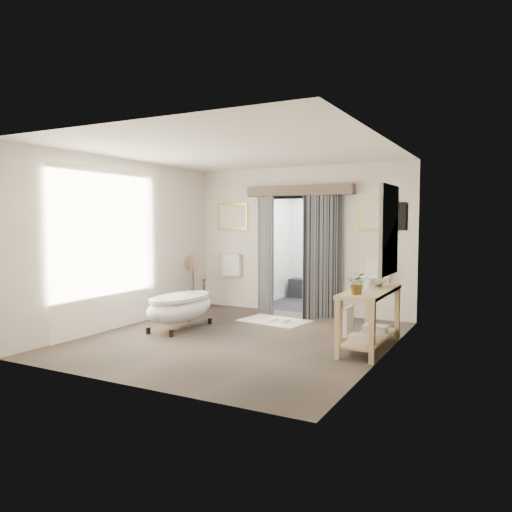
% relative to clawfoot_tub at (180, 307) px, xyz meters
% --- Properties ---
extents(ground_plane, '(5.00, 5.00, 0.00)m').
position_rel_clawfoot_tub_xyz_m(ground_plane, '(1.21, -0.15, -0.38)').
color(ground_plane, brown).
extents(room_shell, '(4.52, 5.02, 2.91)m').
position_rel_clawfoot_tub_xyz_m(room_shell, '(1.17, -0.27, 1.48)').
color(room_shell, beige).
rests_on(room_shell, ground_plane).
extents(shower_room, '(2.22, 2.01, 2.51)m').
position_rel_clawfoot_tub_xyz_m(shower_room, '(1.21, 3.85, 0.53)').
color(shower_room, black).
rests_on(shower_room, ground_plane).
extents(back_wall_dressing, '(3.82, 0.69, 2.52)m').
position_rel_clawfoot_tub_xyz_m(back_wall_dressing, '(1.21, 2.17, 1.19)').
color(back_wall_dressing, black).
rests_on(back_wall_dressing, ground_plane).
extents(clawfoot_tub, '(0.70, 1.57, 0.77)m').
position_rel_clawfoot_tub_xyz_m(clawfoot_tub, '(0.00, 0.00, 0.00)').
color(clawfoot_tub, black).
rests_on(clawfoot_tub, ground_plane).
extents(vanity, '(0.57, 1.60, 0.85)m').
position_rel_clawfoot_tub_xyz_m(vanity, '(3.16, 0.18, 0.13)').
color(vanity, tan).
rests_on(vanity, ground_plane).
extents(pedestal_mirror, '(0.34, 0.22, 1.14)m').
position_rel_clawfoot_tub_xyz_m(pedestal_mirror, '(-0.79, 1.47, 0.12)').
color(pedestal_mirror, '#6E5D50').
rests_on(pedestal_mirror, ground_plane).
extents(rug, '(1.30, 0.97, 0.01)m').
position_rel_clawfoot_tub_xyz_m(rug, '(1.14, 1.32, -0.37)').
color(rug, beige).
rests_on(rug, ground_plane).
extents(slippers, '(0.37, 0.27, 0.05)m').
position_rel_clawfoot_tub_xyz_m(slippers, '(1.26, 1.23, -0.34)').
color(slippers, white).
rests_on(slippers, rug).
extents(basin, '(0.53, 0.53, 0.16)m').
position_rel_clawfoot_tub_xyz_m(basin, '(3.15, 0.56, 0.55)').
color(basin, white).
rests_on(basin, vanity).
extents(plant, '(0.28, 0.25, 0.30)m').
position_rel_clawfoot_tub_xyz_m(plant, '(3.16, -0.35, 0.62)').
color(plant, gray).
rests_on(plant, vanity).
extents(soap_bottle_a, '(0.10, 0.11, 0.21)m').
position_rel_clawfoot_tub_xyz_m(soap_bottle_a, '(3.11, 0.29, 0.58)').
color(soap_bottle_a, gray).
rests_on(soap_bottle_a, vanity).
extents(soap_bottle_b, '(0.17, 0.17, 0.19)m').
position_rel_clawfoot_tub_xyz_m(soap_bottle_b, '(3.17, 0.74, 0.57)').
color(soap_bottle_b, gray).
rests_on(soap_bottle_b, vanity).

